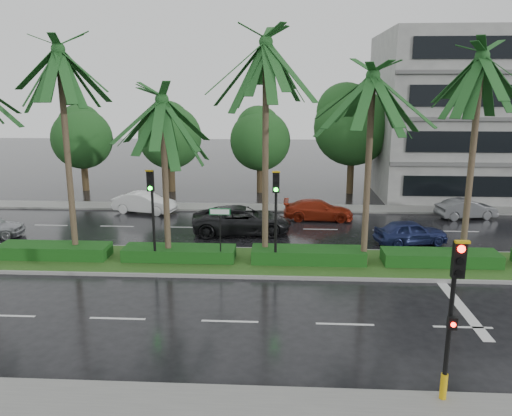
# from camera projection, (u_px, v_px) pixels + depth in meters

# --- Properties ---
(ground) EXTENTS (120.00, 120.00, 0.00)m
(ground) POSITION_uv_depth(u_px,v_px,m) (242.00, 271.00, 22.30)
(ground) COLOR black
(ground) RESTS_ON ground
(near_sidewalk) EXTENTS (40.00, 2.40, 0.12)m
(near_sidewalk) POSITION_uv_depth(u_px,v_px,m) (208.00, 414.00, 12.38)
(near_sidewalk) COLOR slate
(near_sidewalk) RESTS_ON ground
(far_sidewalk) EXTENTS (40.00, 2.00, 0.12)m
(far_sidewalk) POSITION_uv_depth(u_px,v_px,m) (256.00, 208.00, 33.94)
(far_sidewalk) COLOR slate
(far_sidewalk) RESTS_ON ground
(median) EXTENTS (36.00, 4.00, 0.15)m
(median) POSITION_uv_depth(u_px,v_px,m) (243.00, 262.00, 23.25)
(median) COLOR gray
(median) RESTS_ON ground
(hedge) EXTENTS (35.20, 1.40, 0.60)m
(hedge) POSITION_uv_depth(u_px,v_px,m) (243.00, 254.00, 23.16)
(hedge) COLOR #164313
(hedge) RESTS_ON median
(lane_markings) EXTENTS (34.00, 13.06, 0.01)m
(lane_markings) POSITION_uv_depth(u_px,v_px,m) (310.00, 276.00, 21.72)
(lane_markings) COLOR silver
(lane_markings) RESTS_ON ground
(palm_row) EXTENTS (26.30, 4.20, 10.52)m
(palm_row) POSITION_uv_depth(u_px,v_px,m) (213.00, 82.00, 21.44)
(palm_row) COLOR #463428
(palm_row) RESTS_ON median
(signal_near) EXTENTS (0.34, 0.45, 4.36)m
(signal_near) POSITION_uv_depth(u_px,v_px,m) (452.00, 315.00, 12.27)
(signal_near) COLOR black
(signal_near) RESTS_ON near_sidewalk
(signal_median_left) EXTENTS (0.34, 0.42, 4.36)m
(signal_median_left) POSITION_uv_depth(u_px,v_px,m) (152.00, 203.00, 22.10)
(signal_median_left) COLOR black
(signal_median_left) RESTS_ON median
(signal_median_right) EXTENTS (0.34, 0.42, 4.36)m
(signal_median_right) POSITION_uv_depth(u_px,v_px,m) (276.00, 205.00, 21.81)
(signal_median_right) COLOR black
(signal_median_right) RESTS_ON median
(street_sign) EXTENTS (0.95, 0.09, 2.60)m
(street_sign) POSITION_uv_depth(u_px,v_px,m) (220.00, 222.00, 22.32)
(street_sign) COLOR black
(street_sign) RESTS_ON median
(bg_trees) EXTENTS (32.68, 5.84, 8.44)m
(bg_trees) POSITION_uv_depth(u_px,v_px,m) (271.00, 132.00, 38.23)
(bg_trees) COLOR #3D2B1C
(bg_trees) RESTS_ON ground
(building) EXTENTS (16.00, 10.00, 12.00)m
(building) POSITION_uv_depth(u_px,v_px,m) (486.00, 115.00, 37.47)
(building) COLOR slate
(building) RESTS_ON ground
(car_white) EXTENTS (2.21, 4.28, 1.34)m
(car_white) POSITION_uv_depth(u_px,v_px,m) (145.00, 203.00, 32.63)
(car_white) COLOR white
(car_white) RESTS_ON ground
(car_darkgrey) EXTENTS (3.16, 5.78, 1.53)m
(car_darkgrey) POSITION_uv_depth(u_px,v_px,m) (242.00, 220.00, 27.97)
(car_darkgrey) COLOR black
(car_darkgrey) RESTS_ON ground
(car_red) EXTENTS (1.86, 4.33, 1.24)m
(car_red) POSITION_uv_depth(u_px,v_px,m) (318.00, 210.00, 30.91)
(car_red) COLOR maroon
(car_red) RESTS_ON ground
(car_blue) EXTENTS (2.30, 3.99, 1.28)m
(car_blue) POSITION_uv_depth(u_px,v_px,m) (411.00, 232.00, 26.03)
(car_blue) COLOR navy
(car_blue) RESTS_ON ground
(car_grey) EXTENTS (2.00, 3.88, 1.22)m
(car_grey) POSITION_uv_depth(u_px,v_px,m) (466.00, 209.00, 31.23)
(car_grey) COLOR #535558
(car_grey) RESTS_ON ground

